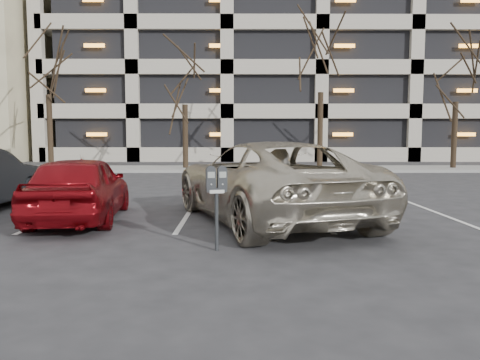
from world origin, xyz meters
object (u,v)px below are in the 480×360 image
object	(u,v)px
tree_b	(185,64)
tree_a	(47,48)
tree_c	(321,44)
suv_silver	(268,181)
tree_d	(457,60)
car_red	(80,188)
parking_meter	(216,187)

from	to	relation	value
tree_b	tree_a	bearing A→B (deg)	180.00
tree_c	suv_silver	distance (m)	16.33
tree_a	suv_silver	world-z (taller)	tree_a
tree_b	tree_d	bearing A→B (deg)	0.00
tree_b	car_red	xyz separation A→B (m)	(-0.51, -14.88, -4.74)
tree_c	tree_d	distance (m)	7.04
suv_silver	tree_a	bearing A→B (deg)	-74.23
tree_b	parking_meter	world-z (taller)	tree_b
car_red	tree_a	bearing A→B (deg)	-72.65
tree_a	parking_meter	distance (m)	20.50
tree_c	tree_d	world-z (taller)	tree_c
tree_b	tree_c	bearing A→B (deg)	0.00
parking_meter	car_red	size ratio (longest dim) A/B	0.31
tree_a	tree_d	distance (m)	21.01
tree_a	suv_silver	xyz separation A→B (m)	(10.32, -14.88, -5.43)
tree_d	car_red	xyz separation A→B (m)	(-14.51, -14.88, -4.98)
tree_a	tree_b	distance (m)	7.05
tree_b	tree_c	world-z (taller)	tree_c
parking_meter	tree_d	bearing A→B (deg)	44.88
parking_meter	tree_a	bearing A→B (deg)	106.83
tree_d	parking_meter	xyz separation A→B (m)	(-11.62, -17.44, -4.70)
tree_a	car_red	distance (m)	17.16
tree_c	suv_silver	xyz separation A→B (m)	(-3.68, -14.88, -5.63)
tree_d	suv_silver	size ratio (longest dim) A/B	1.23
tree_c	tree_b	bearing A→B (deg)	180.00
tree_c	parking_meter	world-z (taller)	tree_c
tree_b	car_red	bearing A→B (deg)	-91.95
tree_c	car_red	xyz separation A→B (m)	(-7.51, -14.88, -5.76)
tree_b	tree_c	distance (m)	7.07
car_red	suv_silver	bearing A→B (deg)	173.86
suv_silver	parking_meter	bearing A→B (deg)	51.00
parking_meter	car_red	distance (m)	3.87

